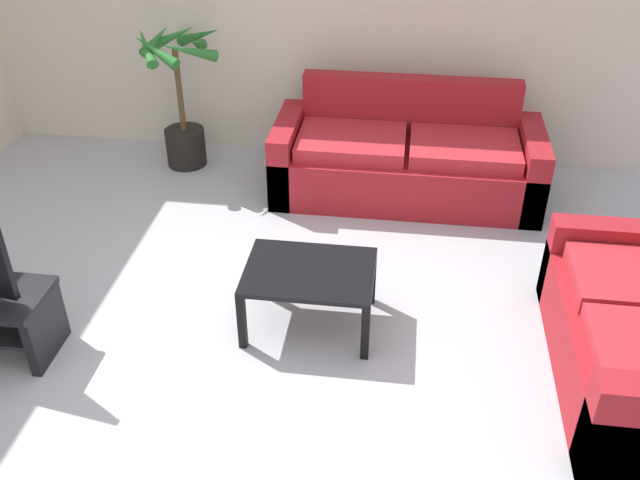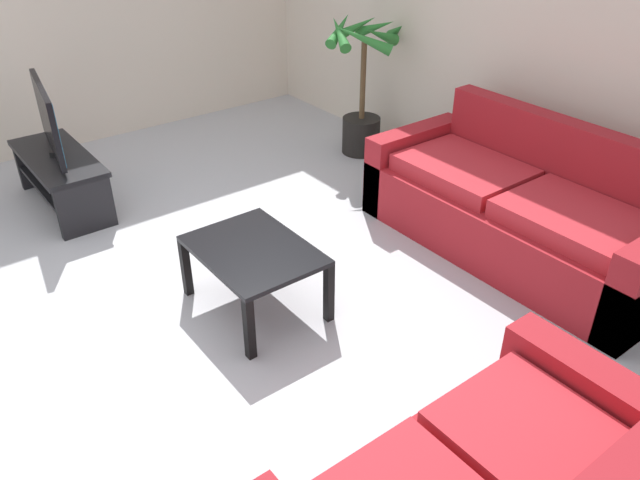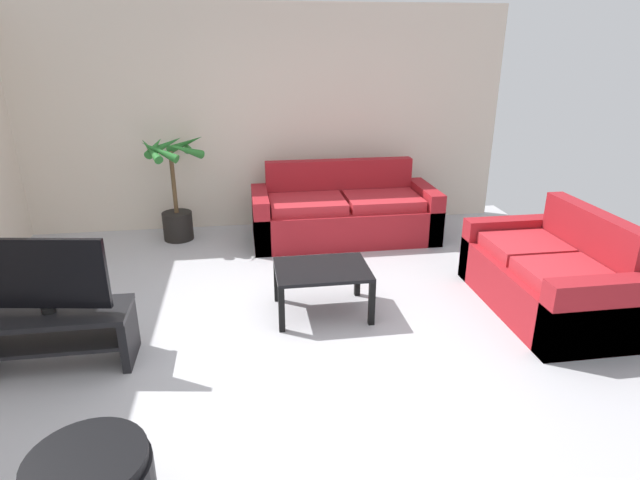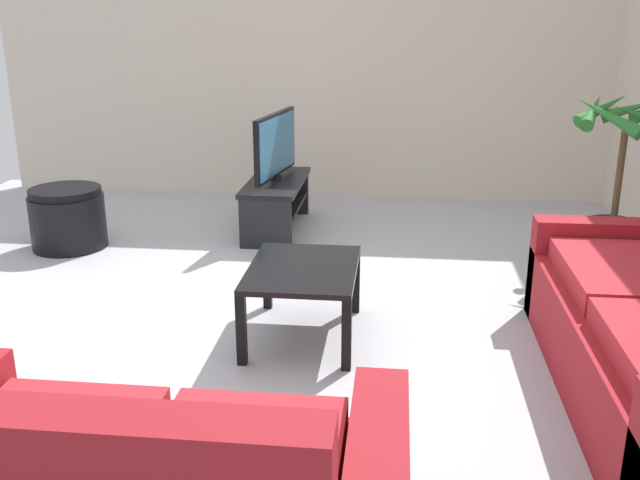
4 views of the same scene
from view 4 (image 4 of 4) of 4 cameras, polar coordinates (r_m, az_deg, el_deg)
The scene contains 7 objects.
ground_plane at distance 4.49m, azimuth -6.78°, elevation -5.73°, with size 6.60×6.60×0.00m, color #B2B2B7.
wall_left at distance 7.08m, azimuth -1.64°, elevation 14.36°, with size 0.06×6.00×2.70m, color beige.
tv_stand at distance 6.03m, azimuth -3.53°, elevation 3.47°, with size 1.10×0.45×0.44m.
tv at distance 5.94m, azimuth -3.58°, elevation 7.62°, with size 0.92×0.19×0.56m.
coffee_table at distance 4.00m, azimuth -1.38°, elevation -2.96°, with size 0.81×0.60×0.43m.
potted_palm at distance 5.51m, azimuth 22.79°, elevation 3.80°, with size 0.77×0.82×1.27m.
ottoman at distance 5.92m, azimuth -19.61°, elevation 1.67°, with size 0.58×0.58×0.48m.
Camera 4 is at (4.00, 0.97, 1.79)m, focal length 39.80 mm.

